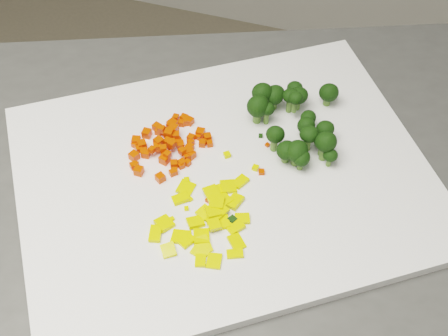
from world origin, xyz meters
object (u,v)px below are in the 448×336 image
(carrot_pile, at_px, (168,139))
(pepper_pile, at_px, (206,211))
(cutting_board, at_px, (224,177))
(broccoli_pile, at_px, (303,114))

(carrot_pile, height_order, pepper_pile, carrot_pile)
(cutting_board, xyz_separation_m, broccoli_pile, (0.07, 0.10, 0.04))
(cutting_board, relative_size, pepper_pile, 3.88)
(carrot_pile, distance_m, broccoli_pile, 0.18)
(cutting_board, bearing_deg, pepper_pile, -90.19)
(broccoli_pile, bearing_deg, cutting_board, -126.77)
(cutting_board, distance_m, carrot_pile, 0.09)
(pepper_pile, relative_size, broccoli_pile, 0.97)
(cutting_board, bearing_deg, broccoli_pile, 53.23)
(cutting_board, distance_m, broccoli_pile, 0.13)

